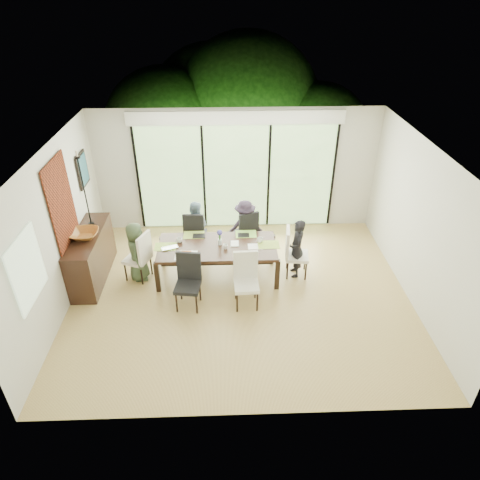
{
  "coord_description": "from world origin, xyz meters",
  "views": [
    {
      "loc": [
        -0.23,
        -6.06,
        4.92
      ],
      "look_at": [
        0.0,
        0.25,
        1.0
      ],
      "focal_mm": 32.0,
      "sensor_mm": 36.0,
      "label": 1
    }
  ],
  "objects_px": {
    "chair_near_left": "(187,283)",
    "person_right_end": "(297,249)",
    "laptop": "(170,249)",
    "chair_near_right": "(246,282)",
    "table_top": "(217,247)",
    "cup_b": "(225,247)",
    "person_far_left": "(195,228)",
    "cup_c": "(260,240)",
    "vase": "(220,242)",
    "chair_far_left": "(196,231)",
    "person_far_right": "(245,227)",
    "cup_a": "(180,240)",
    "bowl": "(84,234)",
    "sideboard": "(91,256)",
    "chair_right_end": "(297,252)",
    "chair_far_right": "(245,230)",
    "chair_left_end": "(137,256)",
    "person_left_end": "(137,252)"
  },
  "relations": [
    {
      "from": "chair_near_right",
      "to": "vase",
      "type": "bearing_deg",
      "value": 113.8
    },
    {
      "from": "chair_right_end",
      "to": "cup_a",
      "type": "height_order",
      "value": "chair_right_end"
    },
    {
      "from": "chair_far_left",
      "to": "cup_c",
      "type": "xyz_separation_m",
      "value": [
        1.25,
        -0.75,
        0.22
      ]
    },
    {
      "from": "chair_near_right",
      "to": "cup_c",
      "type": "bearing_deg",
      "value": 70.55
    },
    {
      "from": "vase",
      "to": "chair_near_right",
      "type": "bearing_deg",
      "value": -63.94
    },
    {
      "from": "sideboard",
      "to": "vase",
      "type": "bearing_deg",
      "value": -0.12
    },
    {
      "from": "chair_far_right",
      "to": "cup_a",
      "type": "distance_m",
      "value": 1.45
    },
    {
      "from": "person_right_end",
      "to": "person_far_right",
      "type": "relative_size",
      "value": 1.0
    },
    {
      "from": "chair_far_left",
      "to": "bowl",
      "type": "xyz_separation_m",
      "value": [
        -1.9,
        -0.89,
        0.5
      ]
    },
    {
      "from": "bowl",
      "to": "chair_right_end",
      "type": "bearing_deg",
      "value": 0.67
    },
    {
      "from": "person_left_end",
      "to": "bowl",
      "type": "height_order",
      "value": "person_left_end"
    },
    {
      "from": "chair_far_right",
      "to": "person_left_end",
      "type": "height_order",
      "value": "person_left_end"
    },
    {
      "from": "chair_far_right",
      "to": "chair_near_left",
      "type": "height_order",
      "value": "same"
    },
    {
      "from": "chair_far_right",
      "to": "cup_a",
      "type": "xyz_separation_m",
      "value": [
        -1.25,
        -0.7,
        0.22
      ]
    },
    {
      "from": "chair_far_left",
      "to": "person_far_left",
      "type": "xyz_separation_m",
      "value": [
        0.0,
        -0.02,
        0.09
      ]
    },
    {
      "from": "person_far_left",
      "to": "sideboard",
      "type": "height_order",
      "value": "person_far_left"
    },
    {
      "from": "chair_far_right",
      "to": "cup_c",
      "type": "relative_size",
      "value": 8.87
    },
    {
      "from": "bowl",
      "to": "table_top",
      "type": "bearing_deg",
      "value": 1.09
    },
    {
      "from": "person_far_right",
      "to": "person_far_left",
      "type": "bearing_deg",
      "value": -7.77
    },
    {
      "from": "cup_a",
      "to": "sideboard",
      "type": "relative_size",
      "value": 0.07
    },
    {
      "from": "chair_far_left",
      "to": "sideboard",
      "type": "height_order",
      "value": "chair_far_left"
    },
    {
      "from": "chair_far_right",
      "to": "cup_c",
      "type": "distance_m",
      "value": 0.82
    },
    {
      "from": "cup_a",
      "to": "cup_b",
      "type": "xyz_separation_m",
      "value": [
        0.85,
        -0.25,
        -0.0
      ]
    },
    {
      "from": "chair_far_left",
      "to": "person_far_right",
      "type": "xyz_separation_m",
      "value": [
        1.0,
        -0.02,
        0.09
      ]
    },
    {
      "from": "person_far_right",
      "to": "laptop",
      "type": "relative_size",
      "value": 3.91
    },
    {
      "from": "cup_a",
      "to": "chair_right_end",
      "type": "bearing_deg",
      "value": -3.9
    },
    {
      "from": "laptop",
      "to": "chair_near_right",
      "type": "bearing_deg",
      "value": -50.59
    },
    {
      "from": "person_far_left",
      "to": "cup_b",
      "type": "height_order",
      "value": "person_far_left"
    },
    {
      "from": "chair_near_left",
      "to": "person_right_end",
      "type": "distance_m",
      "value": 2.16
    },
    {
      "from": "chair_near_left",
      "to": "bowl",
      "type": "bearing_deg",
      "value": 163.65
    },
    {
      "from": "chair_near_right",
      "to": "chair_left_end",
      "type": "bearing_deg",
      "value": 154.23
    },
    {
      "from": "bowl",
      "to": "cup_b",
      "type": "bearing_deg",
      "value": -1.27
    },
    {
      "from": "person_far_left",
      "to": "vase",
      "type": "distance_m",
      "value": 0.94
    },
    {
      "from": "chair_far_right",
      "to": "vase",
      "type": "xyz_separation_m",
      "value": [
        -0.5,
        -0.8,
        0.24
      ]
    },
    {
      "from": "vase",
      "to": "cup_c",
      "type": "bearing_deg",
      "value": 3.81
    },
    {
      "from": "chair_right_end",
      "to": "bowl",
      "type": "distance_m",
      "value": 3.88
    },
    {
      "from": "person_right_end",
      "to": "sideboard",
      "type": "distance_m",
      "value": 3.83
    },
    {
      "from": "chair_near_right",
      "to": "cup_b",
      "type": "relative_size",
      "value": 11.0
    },
    {
      "from": "person_far_right",
      "to": "cup_b",
      "type": "relative_size",
      "value": 12.9
    },
    {
      "from": "sideboard",
      "to": "chair_far_left",
      "type": "bearing_deg",
      "value": 22.69
    },
    {
      "from": "laptop",
      "to": "bowl",
      "type": "bearing_deg",
      "value": 157.0
    },
    {
      "from": "cup_a",
      "to": "person_far_left",
      "type": "bearing_deg",
      "value": 69.81
    },
    {
      "from": "vase",
      "to": "cup_b",
      "type": "distance_m",
      "value": 0.18
    },
    {
      "from": "person_far_left",
      "to": "laptop",
      "type": "xyz_separation_m",
      "value": [
        -0.4,
        -0.93,
        0.11
      ]
    },
    {
      "from": "chair_right_end",
      "to": "person_far_right",
      "type": "bearing_deg",
      "value": 55.5
    },
    {
      "from": "chair_near_right",
      "to": "vase",
      "type": "height_order",
      "value": "chair_near_right"
    },
    {
      "from": "chair_right_end",
      "to": "chair_far_left",
      "type": "bearing_deg",
      "value": 73.09
    },
    {
      "from": "laptop",
      "to": "cup_b",
      "type": "height_order",
      "value": "cup_b"
    },
    {
      "from": "table_top",
      "to": "cup_b",
      "type": "bearing_deg",
      "value": -33.69
    },
    {
      "from": "cup_a",
      "to": "bowl",
      "type": "xyz_separation_m",
      "value": [
        -1.65,
        -0.19,
        0.28
      ]
    }
  ]
}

